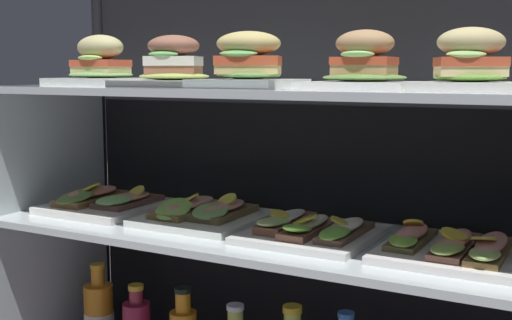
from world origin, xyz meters
name	(u,v)px	position (x,y,z in m)	size (l,w,h in m)	color
case_frame	(286,162)	(0.00, 0.14, 0.53)	(1.22, 0.43, 0.99)	black
riser_lower_tier	(256,320)	(0.00, 0.00, 0.21)	(1.16, 0.37, 0.35)	silver
shelf_lower_glass	(256,234)	(0.00, 0.00, 0.40)	(1.17, 0.39, 0.02)	silver
riser_upper_tier	(256,164)	(0.00, 0.00, 0.54)	(1.16, 0.37, 0.28)	silver
shelf_upper_glass	(256,91)	(0.00, 0.00, 0.69)	(1.17, 0.39, 0.02)	silver
plated_roll_sandwich_near_left_corner	(101,67)	(-0.42, 0.01, 0.74)	(0.19, 0.19, 0.11)	white
plated_roll_sandwich_center	(174,68)	(-0.20, 0.00, 0.74)	(0.20, 0.20, 0.11)	white
plated_roll_sandwich_left_of_center	(249,66)	(0.00, -0.03, 0.74)	(0.18, 0.18, 0.11)	white
plated_roll_sandwich_near_right_corner	(364,68)	(0.21, 0.04, 0.74)	(0.20, 0.20, 0.11)	white
plated_roll_sandwich_mid_right	(470,66)	(0.41, 0.01, 0.74)	(0.17, 0.17, 0.11)	white
open_sandwich_tray_near_right_corner	(106,202)	(-0.41, 0.01, 0.43)	(0.24, 0.25, 0.07)	white
open_sandwich_tray_mid_left	(204,213)	(-0.14, 0.02, 0.43)	(0.24, 0.25, 0.06)	white
open_sandwich_tray_near_left_corner	(311,229)	(0.13, -0.01, 0.42)	(0.24, 0.25, 0.06)	white
open_sandwich_tray_far_right	(452,247)	(0.40, -0.01, 0.42)	(0.24, 0.25, 0.06)	white
juice_bottle_near_post	(99,319)	(-0.45, 0.02, 0.12)	(0.07, 0.07, 0.23)	orange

